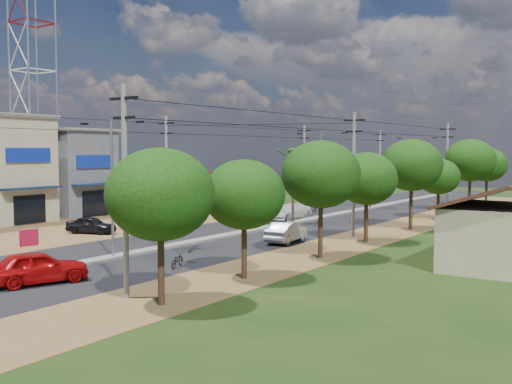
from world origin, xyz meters
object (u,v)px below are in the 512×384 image
at_px(car_red_near, 37,268).
at_px(roadside_sign, 29,238).
at_px(car_white_far, 290,212).
at_px(car_parked_dark, 91,225).
at_px(moto_rider_east, 177,260).
at_px(car_silver_mid, 286,233).

height_order(car_red_near, roadside_sign, car_red_near).
height_order(car_white_far, car_parked_dark, car_white_far).
xyz_separation_m(moto_rider_east, roadside_sign, (-12.84, -0.07, 0.13)).
xyz_separation_m(car_red_near, car_parked_dark, (-11.37, 12.69, -0.14)).
height_order(car_red_near, moto_rider_east, car_red_near).
bearing_deg(moto_rider_east, car_red_near, 46.12).
height_order(car_red_near, car_white_far, car_red_near).
relative_size(car_red_near, car_white_far, 0.95).
distance_m(car_silver_mid, moto_rider_east, 10.77).
distance_m(car_silver_mid, car_parked_dark, 15.00).
bearing_deg(car_red_near, car_white_far, -61.75).
relative_size(car_silver_mid, roadside_sign, 3.15).
distance_m(car_red_near, car_parked_dark, 17.04).
height_order(car_silver_mid, moto_rider_east, car_silver_mid).
relative_size(car_silver_mid, car_white_far, 0.87).
xyz_separation_m(car_white_far, moto_rider_east, (6.70, -22.52, -0.28)).
xyz_separation_m(car_white_far, roadside_sign, (-6.14, -22.58, -0.15)).
relative_size(car_red_near, roadside_sign, 3.45).
bearing_deg(roadside_sign, moto_rider_east, 4.78).
distance_m(car_white_far, moto_rider_east, 23.49).
height_order(car_silver_mid, car_white_far, car_white_far).
height_order(car_parked_dark, roadside_sign, car_parked_dark).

